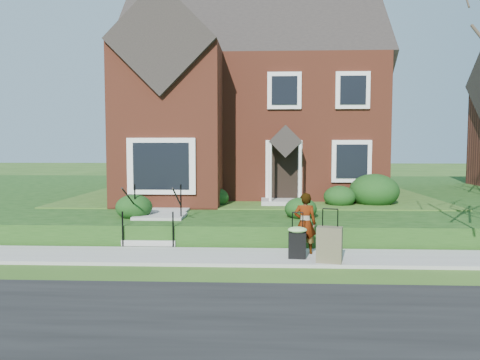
# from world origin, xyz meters

# --- Properties ---
(ground) EXTENTS (120.00, 120.00, 0.00)m
(ground) POSITION_xyz_m (0.00, 0.00, 0.00)
(ground) COLOR #2D5119
(ground) RESTS_ON ground
(street) EXTENTS (60.00, 6.00, 0.01)m
(street) POSITION_xyz_m (0.00, -5.00, 0.01)
(street) COLOR black
(street) RESTS_ON ground
(sidewalk) EXTENTS (60.00, 1.60, 0.08)m
(sidewalk) POSITION_xyz_m (0.00, 0.00, 0.04)
(sidewalk) COLOR #9E9B93
(sidewalk) RESTS_ON ground
(terrace) EXTENTS (44.00, 20.00, 0.60)m
(terrace) POSITION_xyz_m (4.00, 10.90, 0.30)
(terrace) COLOR #13390F
(terrace) RESTS_ON ground
(walkway) EXTENTS (1.20, 6.00, 0.06)m
(walkway) POSITION_xyz_m (-2.50, 5.00, 0.63)
(walkway) COLOR #9E9B93
(walkway) RESTS_ON terrace
(main_house) EXTENTS (10.40, 10.20, 9.40)m
(main_house) POSITION_xyz_m (-0.21, 9.61, 5.26)
(main_house) COLOR brown
(main_house) RESTS_ON terrace
(front_steps) EXTENTS (1.40, 2.02, 1.50)m
(front_steps) POSITION_xyz_m (-2.50, 1.84, 0.47)
(front_steps) COLOR #9E9B93
(front_steps) RESTS_ON ground
(foundation_shrubs) EXTENTS (10.19, 4.63, 1.20)m
(foundation_shrubs) POSITION_xyz_m (0.50, 5.00, 1.11)
(foundation_shrubs) COLOR black
(foundation_shrubs) RESTS_ON terrace
(woman) EXTENTS (0.56, 0.39, 1.46)m
(woman) POSITION_xyz_m (1.44, 0.26, 0.81)
(woman) COLOR #999999
(woman) RESTS_ON sidewalk
(suitcase_black) EXTENTS (0.48, 0.41, 1.06)m
(suitcase_black) POSITION_xyz_m (1.22, -0.23, 0.49)
(suitcase_black) COLOR black
(suitcase_black) RESTS_ON sidewalk
(suitcase_olive) EXTENTS (0.61, 0.43, 1.19)m
(suitcase_olive) POSITION_xyz_m (1.90, -0.58, 0.48)
(suitcase_olive) COLOR brown
(suitcase_olive) RESTS_ON sidewalk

